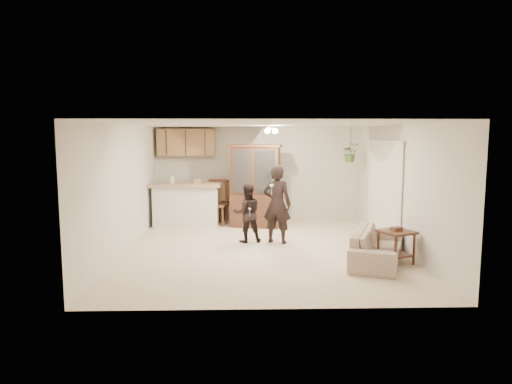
{
  "coord_description": "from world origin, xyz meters",
  "views": [
    {
      "loc": [
        -0.4,
        -9.05,
        2.3
      ],
      "look_at": [
        -0.14,
        0.4,
        1.11
      ],
      "focal_mm": 32.0,
      "sensor_mm": 36.0,
      "label": 1
    }
  ],
  "objects_px": {
    "adult": "(277,201)",
    "side_table": "(396,246)",
    "china_hutch": "(255,187)",
    "chair_hutch_left": "(229,210)",
    "sofa": "(378,242)",
    "chair_bar": "(216,212)",
    "chair_hutch_right": "(261,212)",
    "child": "(247,211)"
  },
  "relations": [
    {
      "from": "side_table",
      "to": "china_hutch",
      "type": "bearing_deg",
      "value": 126.2
    },
    {
      "from": "sofa",
      "to": "chair_hutch_right",
      "type": "relative_size",
      "value": 2.01
    },
    {
      "from": "adult",
      "to": "child",
      "type": "relative_size",
      "value": 1.33
    },
    {
      "from": "adult",
      "to": "chair_hutch_right",
      "type": "xyz_separation_m",
      "value": [
        -0.23,
        2.43,
        -0.64
      ]
    },
    {
      "from": "sofa",
      "to": "child",
      "type": "bearing_deg",
      "value": 77.6
    },
    {
      "from": "china_hutch",
      "to": "side_table",
      "type": "distance_m",
      "value": 4.2
    },
    {
      "from": "adult",
      "to": "china_hutch",
      "type": "relative_size",
      "value": 0.88
    },
    {
      "from": "child",
      "to": "adult",
      "type": "bearing_deg",
      "value": 161.88
    },
    {
      "from": "sofa",
      "to": "side_table",
      "type": "xyz_separation_m",
      "value": [
        0.3,
        -0.1,
        -0.06
      ]
    },
    {
      "from": "chair_bar",
      "to": "side_table",
      "type": "bearing_deg",
      "value": -36.94
    },
    {
      "from": "china_hutch",
      "to": "side_table",
      "type": "bearing_deg",
      "value": -41.57
    },
    {
      "from": "chair_bar",
      "to": "chair_hutch_right",
      "type": "bearing_deg",
      "value": 30.39
    },
    {
      "from": "china_hutch",
      "to": "chair_bar",
      "type": "relative_size",
      "value": 1.77
    },
    {
      "from": "chair_bar",
      "to": "chair_hutch_left",
      "type": "xyz_separation_m",
      "value": [
        0.32,
        0.45,
        -0.02
      ]
    },
    {
      "from": "chair_bar",
      "to": "chair_hutch_right",
      "type": "height_order",
      "value": "chair_bar"
    },
    {
      "from": "sofa",
      "to": "side_table",
      "type": "relative_size",
      "value": 2.6
    },
    {
      "from": "sofa",
      "to": "chair_hutch_left",
      "type": "distance_m",
      "value": 4.84
    },
    {
      "from": "chair_bar",
      "to": "sofa",
      "type": "bearing_deg",
      "value": -38.79
    },
    {
      "from": "china_hutch",
      "to": "chair_hutch_left",
      "type": "relative_size",
      "value": 1.88
    },
    {
      "from": "adult",
      "to": "china_hutch",
      "type": "height_order",
      "value": "china_hutch"
    },
    {
      "from": "sofa",
      "to": "side_table",
      "type": "height_order",
      "value": "sofa"
    },
    {
      "from": "china_hutch",
      "to": "chair_hutch_left",
      "type": "height_order",
      "value": "china_hutch"
    },
    {
      "from": "sofa",
      "to": "adult",
      "type": "height_order",
      "value": "adult"
    },
    {
      "from": "adult",
      "to": "sofa",
      "type": "bearing_deg",
      "value": 158.88
    },
    {
      "from": "china_hutch",
      "to": "chair_hutch_right",
      "type": "distance_m",
      "value": 1.05
    },
    {
      "from": "china_hutch",
      "to": "chair_hutch_left",
      "type": "xyz_separation_m",
      "value": [
        -0.67,
        0.71,
        -0.71
      ]
    },
    {
      "from": "side_table",
      "to": "chair_hutch_right",
      "type": "height_order",
      "value": "chair_hutch_right"
    },
    {
      "from": "child",
      "to": "chair_hutch_right",
      "type": "distance_m",
      "value": 2.41
    },
    {
      "from": "child",
      "to": "side_table",
      "type": "height_order",
      "value": "child"
    },
    {
      "from": "china_hutch",
      "to": "sofa",
      "type": "bearing_deg",
      "value": -44.33
    },
    {
      "from": "chair_hutch_left",
      "to": "chair_bar",
      "type": "bearing_deg",
      "value": -112.13
    },
    {
      "from": "adult",
      "to": "side_table",
      "type": "distance_m",
      "value": 2.66
    },
    {
      "from": "side_table",
      "to": "adult",
      "type": "bearing_deg",
      "value": 141.33
    },
    {
      "from": "sofa",
      "to": "adult",
      "type": "relative_size",
      "value": 1.04
    },
    {
      "from": "sofa",
      "to": "chair_bar",
      "type": "height_order",
      "value": "chair_bar"
    },
    {
      "from": "sofa",
      "to": "chair_bar",
      "type": "distance_m",
      "value": 4.7
    },
    {
      "from": "chair_hutch_left",
      "to": "chair_hutch_right",
      "type": "xyz_separation_m",
      "value": [
        0.85,
        0.0,
        -0.05
      ]
    },
    {
      "from": "chair_bar",
      "to": "chair_hutch_right",
      "type": "distance_m",
      "value": 1.26
    },
    {
      "from": "sofa",
      "to": "china_hutch",
      "type": "bearing_deg",
      "value": 55.38
    },
    {
      "from": "chair_hutch_right",
      "to": "chair_hutch_left",
      "type": "bearing_deg",
      "value": -39.18
    },
    {
      "from": "adult",
      "to": "chair_hutch_left",
      "type": "relative_size",
      "value": 1.64
    },
    {
      "from": "sofa",
      "to": "side_table",
      "type": "bearing_deg",
      "value": -86.26
    }
  ]
}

